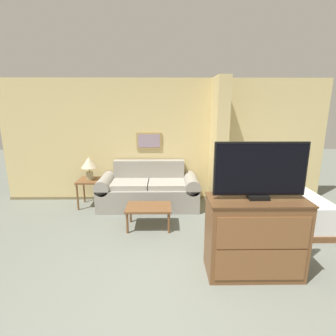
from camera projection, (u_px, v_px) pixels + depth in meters
The scene contains 11 objects.
ground_plane at pixel (165, 320), 2.59m from camera, with size 20.00×20.00×0.00m, color slate.
wall_back at pixel (165, 141), 5.66m from camera, with size 6.91×0.16×2.60m.
wall_partition_pillar at pixel (219, 144), 5.27m from camera, with size 0.24×0.70×2.60m.
couch at pixel (149, 190), 5.41m from camera, with size 2.05×0.84×0.92m.
coffee_table at pixel (149, 209), 4.47m from camera, with size 0.76×0.50×0.39m.
side_table at pixel (91, 184), 5.39m from camera, with size 0.49×0.49×0.57m.
table_lamp at pixel (89, 164), 5.29m from camera, with size 0.32×0.32×0.47m.
tv_dresser at pixel (255, 237), 3.22m from camera, with size 1.18×0.53×0.99m.
tv at pixel (260, 171), 3.02m from camera, with size 1.08×0.16×0.68m.
bed at pixel (272, 203), 4.90m from camera, with size 1.40×1.92×0.54m.
backpack at pixel (288, 184), 4.39m from camera, with size 0.28×0.23×0.45m.
Camera 1 is at (-0.00, -2.16, 2.09)m, focal length 28.00 mm.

